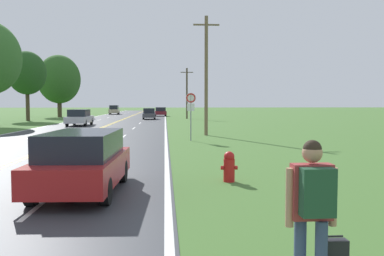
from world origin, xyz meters
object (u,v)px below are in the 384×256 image
Objects in this scene: fire_hydrant at (229,166)px; car_red_hatchback_nearest at (83,160)px; car_dark_grey_sedan_mid_near at (149,114)px; traffic_sign at (191,105)px; car_silver_sedan_approaching at (79,117)px; car_champagne_van_receding at (114,110)px; tree_behind_sign at (59,79)px; tree_left_verge at (27,73)px; car_maroon_sedan_mid_far at (161,112)px; hitchhiker_person at (313,200)px.

fire_hydrant is 0.20× the size of car_red_hatchback_nearest.
car_dark_grey_sedan_mid_near reaches higher than fire_hydrant.
traffic_sign is 0.58× the size of car_silver_sedan_approaching.
car_dark_grey_sedan_mid_near is 0.95× the size of car_champagne_van_receding.
car_dark_grey_sedan_mid_near is at bearing -33.97° from tree_behind_sign.
tree_left_verge is 16.45m from car_dark_grey_sedan_mid_near.
tree_behind_sign is 2.24× the size of car_dark_grey_sedan_mid_near.
car_maroon_sedan_mid_far is at bearing -143.02° from car_champagne_van_receding.
tree_behind_sign is at bearing -81.11° from car_maroon_sedan_mid_far.
traffic_sign is 32.68m from car_dark_grey_sedan_mid_near.
tree_behind_sign is 18.40m from car_dark_grey_sedan_mid_near.
hitchhiker_person is 0.64× the size of traffic_sign.
tree_left_verge reaches higher than car_silver_sedan_approaching.
tree_left_verge is 15.70m from car_silver_sedan_approaching.
fire_hydrant is 45.90m from tree_left_verge.
hitchhiker_person is 0.21× the size of tree_left_verge.
traffic_sign is at bearing -170.43° from car_champagne_van_receding.
tree_left_verge reaches higher than car_champagne_van_receding.
hitchhiker_person is 0.39× the size of car_champagne_van_receding.
car_red_hatchback_nearest reaches higher than car_dark_grey_sedan_mid_near.
car_champagne_van_receding is at bearing 65.10° from tree_behind_sign.
car_red_hatchback_nearest is (-3.88, -1.15, 0.37)m from fire_hydrant.
fire_hydrant is at bearing -88.70° from traffic_sign.
tree_left_verge is 1.80× the size of car_silver_sedan_approaching.
car_red_hatchback_nearest is (-3.77, 5.68, -0.30)m from hitchhiker_person.
traffic_sign is at bearing 0.44° from hitchhiker_person.
tree_left_verge is at bearing -158.04° from car_red_hatchback_nearest.
car_silver_sedan_approaching is (-6.40, 30.62, 0.01)m from car_red_hatchback_nearest.
traffic_sign reaches higher than car_red_hatchback_nearest.
fire_hydrant is 70.63m from car_champagne_van_receding.
tree_left_verge is at bearing 114.87° from fire_hydrant.
car_silver_sedan_approaching is 16.80m from car_dark_grey_sedan_mid_near.
car_silver_sedan_approaching is (-10.17, 36.30, -0.29)m from hitchhiker_person.
car_red_hatchback_nearest is 31.28m from car_silver_sedan_approaching.
traffic_sign is 46.26m from tree_behind_sign.
traffic_sign is at bearing -56.69° from tree_left_verge.
tree_left_verge is 0.89× the size of tree_behind_sign.
car_champagne_van_receding is at bearing -143.66° from car_maroon_sedan_mid_far.
car_silver_sedan_approaching is (8.88, -11.87, -5.18)m from tree_left_verge.
car_maroon_sedan_mid_far reaches higher than fire_hydrant.
tree_behind_sign is (-18.64, 54.91, 5.57)m from fire_hydrant.
car_red_hatchback_nearest is at bearing -104.64° from traffic_sign.
car_champagne_van_receding reaches higher than car_silver_sedan_approaching.
hitchhiker_person is at bearing -0.34° from car_maroon_sedan_mid_far.
traffic_sign is 0.71× the size of car_maroon_sedan_mid_far.
car_dark_grey_sedan_mid_near is (14.63, -9.85, -5.24)m from tree_behind_sign.
car_dark_grey_sedan_mid_near is at bearing -21.06° from car_silver_sedan_approaching.
car_champagne_van_receding is (7.36, 28.30, -5.06)m from tree_left_verge.
traffic_sign is 14.29m from car_red_hatchback_nearest.
fire_hydrant is 45.23m from car_dark_grey_sedan_mid_near.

